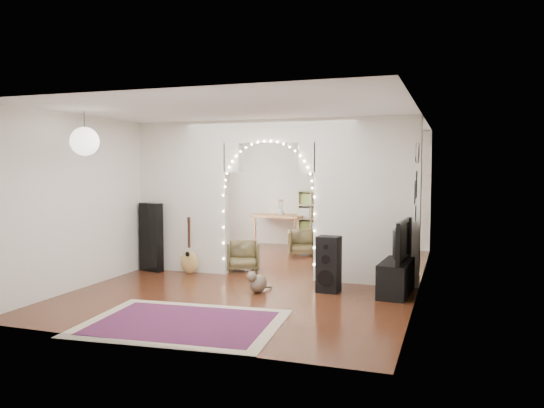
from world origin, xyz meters
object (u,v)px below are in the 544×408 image
(bookcase, at_px, (326,219))
(dining_chair_left, at_px, (243,256))
(floor_speaker, at_px, (329,264))
(media_console, at_px, (396,278))
(dining_chair_right, at_px, (302,243))
(acoustic_guitar, at_px, (189,253))
(dining_table, at_px, (280,218))

(bookcase, relative_size, dining_chair_left, 2.25)
(floor_speaker, distance_m, media_console, 1.01)
(bookcase, relative_size, dining_chair_right, 2.26)
(media_console, relative_size, dining_chair_left, 1.67)
(acoustic_guitar, xyz_separation_m, dining_chair_right, (1.35, 2.57, -0.10))
(floor_speaker, distance_m, dining_table, 4.75)
(media_console, height_order, dining_chair_right, dining_chair_right)
(dining_table, bearing_deg, acoustic_guitar, -91.55)
(dining_chair_right, bearing_deg, dining_chair_left, -125.55)
(media_console, bearing_deg, dining_chair_left, 165.38)
(dining_table, height_order, dining_chair_right, dining_table)
(acoustic_guitar, distance_m, floor_speaker, 2.71)
(acoustic_guitar, distance_m, dining_table, 3.73)
(acoustic_guitar, relative_size, media_console, 0.86)
(floor_speaker, distance_m, bookcase, 4.43)
(bookcase, bearing_deg, dining_chair_left, -107.88)
(floor_speaker, distance_m, dining_chair_left, 2.20)
(media_console, bearing_deg, bookcase, 120.48)
(acoustic_guitar, xyz_separation_m, bookcase, (1.60, 3.75, 0.30))
(dining_table, distance_m, dining_chair_left, 3.12)
(media_console, xyz_separation_m, bookcase, (-2.04, 4.12, 0.42))
(media_console, distance_m, dining_chair_right, 3.72)
(acoustic_guitar, height_order, bookcase, bookcase)
(media_console, xyz_separation_m, dining_chair_left, (-2.85, 0.97, 0.02))
(floor_speaker, xyz_separation_m, bookcase, (-1.05, 4.30, 0.25))
(dining_chair_left, bearing_deg, bookcase, 51.19)
(dining_table, bearing_deg, dining_chair_right, -46.31)
(floor_speaker, relative_size, dining_chair_left, 1.42)
(acoustic_guitar, height_order, dining_table, acoustic_guitar)
(floor_speaker, bearing_deg, dining_chair_right, 117.21)
(acoustic_guitar, xyz_separation_m, dining_chair_left, (0.78, 0.60, -0.10))
(dining_chair_left, xyz_separation_m, dining_chair_right, (0.57, 1.97, -0.00))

